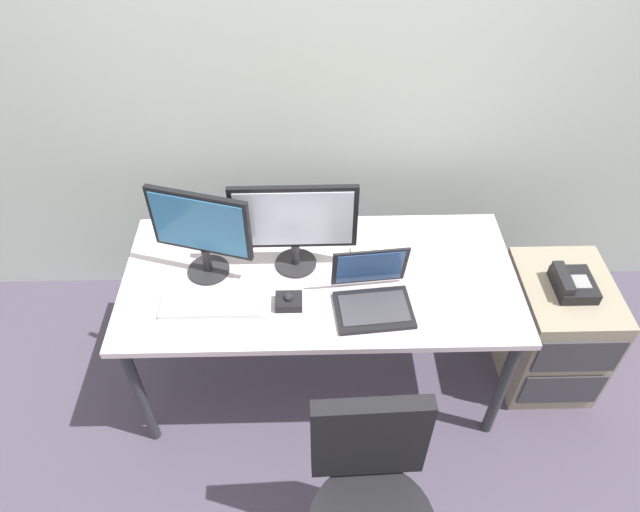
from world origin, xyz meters
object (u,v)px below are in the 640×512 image
(file_cabinet, at_px, (552,329))
(laptop, at_px, (372,294))
(desk_phone, at_px, (572,284))
(paper_notepad, at_px, (370,263))
(monitor_side, at_px, (201,229))
(keyboard, at_px, (211,304))
(trackball_mouse, at_px, (289,301))
(monitor_main, at_px, (294,222))
(coffee_mug, at_px, (297,220))

(file_cabinet, relative_size, laptop, 1.85)
(desk_phone, relative_size, laptop, 0.60)
(file_cabinet, bearing_deg, paper_notepad, 176.57)
(laptop, bearing_deg, desk_phone, 9.79)
(monitor_side, height_order, keyboard, monitor_side)
(trackball_mouse, height_order, paper_notepad, trackball_mouse)
(monitor_main, bearing_deg, desk_phone, -3.41)
(monitor_main, bearing_deg, coffee_mug, 88.32)
(desk_phone, bearing_deg, trackball_mouse, -172.68)
(file_cabinet, distance_m, desk_phone, 0.34)
(monitor_main, relative_size, paper_notepad, 2.51)
(desk_phone, xyz_separation_m, coffee_mug, (-1.22, 0.31, 0.13))
(monitor_side, bearing_deg, desk_phone, -1.43)
(file_cabinet, bearing_deg, coffee_mug, 166.71)
(keyboard, relative_size, laptop, 1.23)
(keyboard, distance_m, coffee_mug, 0.59)
(file_cabinet, xyz_separation_m, coffee_mug, (-1.23, 0.29, 0.48))
(desk_phone, relative_size, monitor_side, 0.47)
(coffee_mug, xyz_separation_m, paper_notepad, (0.32, -0.24, -0.05))
(file_cabinet, relative_size, trackball_mouse, 5.60)
(trackball_mouse, bearing_deg, keyboard, -179.90)
(monitor_main, distance_m, coffee_mug, 0.30)
(file_cabinet, xyz_separation_m, laptop, (-0.92, -0.17, 0.47))
(monitor_side, xyz_separation_m, trackball_mouse, (0.35, -0.20, -0.22))
(desk_phone, height_order, monitor_main, monitor_main)
(laptop, bearing_deg, file_cabinet, 10.70)
(keyboard, bearing_deg, file_cabinet, 6.42)
(desk_phone, distance_m, keyboard, 1.59)
(trackball_mouse, distance_m, paper_notepad, 0.42)
(laptop, distance_m, paper_notepad, 0.23)
(desk_phone, xyz_separation_m, paper_notepad, (-0.90, 0.07, 0.08))
(trackball_mouse, bearing_deg, paper_notepad, 33.27)
(monitor_main, distance_m, monitor_side, 0.38)
(file_cabinet, bearing_deg, laptop, -169.30)
(file_cabinet, relative_size, coffee_mug, 5.57)
(keyboard, bearing_deg, monitor_main, 34.14)
(laptop, xyz_separation_m, paper_notepad, (0.01, 0.23, -0.05))
(desk_phone, bearing_deg, monitor_side, 178.57)
(monitor_side, distance_m, trackball_mouse, 0.46)
(keyboard, distance_m, laptop, 0.66)
(monitor_main, distance_m, trackball_mouse, 0.32)
(desk_phone, distance_m, monitor_main, 1.27)
(laptop, xyz_separation_m, trackball_mouse, (-0.34, -0.00, -0.03))
(laptop, distance_m, trackball_mouse, 0.34)
(monitor_main, bearing_deg, laptop, -36.40)
(monitor_side, height_order, paper_notepad, monitor_side)
(coffee_mug, bearing_deg, monitor_side, -145.36)
(monitor_main, relative_size, monitor_side, 1.23)
(file_cabinet, relative_size, monitor_side, 1.46)
(monitor_main, bearing_deg, file_cabinet, -2.63)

